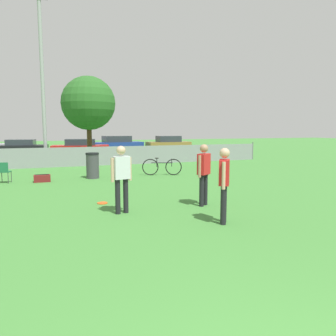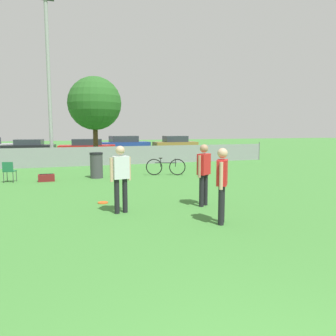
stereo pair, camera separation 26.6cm
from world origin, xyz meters
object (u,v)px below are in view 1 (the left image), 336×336
object	(u,v)px
folding_chair_sideline	(4,171)
parked_car_tan	(168,144)
player_thrower_red	(204,170)
parked_car_dark	(21,147)
gear_bag_sideline	(42,178)
parked_car_red	(81,148)
player_defender_red	(224,180)
player_receiver_white	(121,174)
frisbee_disc	(102,203)
tree_near_pole	(88,103)
parked_car_blue	(117,144)
light_pole	(42,68)
bicycle_sideline	(162,167)
trash_bin	(93,165)

from	to	relation	value
folding_chair_sideline	parked_car_tan	world-z (taller)	parked_car_tan
parked_car_tan	player_thrower_red	bearing A→B (deg)	-107.73
parked_car_dark	gear_bag_sideline	bearing A→B (deg)	-75.35
parked_car_dark	parked_car_red	size ratio (longest dim) A/B	0.92
player_defender_red	folding_chair_sideline	size ratio (longest dim) A/B	2.06
gear_bag_sideline	parked_car_dark	distance (m)	14.86
folding_chair_sideline	player_receiver_white	bearing A→B (deg)	131.48
player_receiver_white	player_thrower_red	bearing A→B (deg)	-11.64
frisbee_disc	tree_near_pole	bearing A→B (deg)	83.78
parked_car_blue	parked_car_tan	world-z (taller)	parked_car_blue
gear_bag_sideline	light_pole	bearing A→B (deg)	87.79
player_receiver_white	bicycle_sideline	size ratio (longest dim) A/B	0.99
light_pole	player_defender_red	world-z (taller)	light_pole
parked_car_red	parked_car_blue	size ratio (longest dim) A/B	0.97
tree_near_pole	parked_car_red	distance (m)	5.32
player_thrower_red	gear_bag_sideline	world-z (taller)	player_thrower_red
tree_near_pole	parked_car_tan	xyz separation A→B (m)	(8.11, 6.46, -3.08)
trash_bin	light_pole	bearing A→B (deg)	107.84
light_pole	player_receiver_white	xyz separation A→B (m)	(1.65, -11.95, -4.51)
bicycle_sideline	gear_bag_sideline	world-z (taller)	bicycle_sideline
folding_chair_sideline	parked_car_tan	bearing A→B (deg)	-117.32
player_defender_red	parked_car_blue	size ratio (longest dim) A/B	0.36
light_pole	bicycle_sideline	distance (m)	9.23
player_thrower_red	trash_bin	world-z (taller)	player_thrower_red
bicycle_sideline	tree_near_pole	bearing A→B (deg)	125.17
player_receiver_white	parked_car_tan	xyz separation A→B (m)	(9.23, 20.59, -0.30)
folding_chair_sideline	parked_car_dark	distance (m)	14.58
parked_car_dark	parked_car_red	xyz separation A→B (m)	(4.40, -2.36, 0.01)
frisbee_disc	parked_car_red	xyz separation A→B (m)	(1.28, 17.16, 0.64)
bicycle_sideline	parked_car_red	size ratio (longest dim) A/B	0.38
gear_bag_sideline	parked_car_dark	size ratio (longest dim) A/B	0.15
bicycle_sideline	parked_car_dark	size ratio (longest dim) A/B	0.41
light_pole	gear_bag_sideline	xyz separation A→B (m)	(-0.23, -5.93, -5.37)
trash_bin	gear_bag_sideline	bearing A→B (deg)	-172.84
parked_car_dark	parked_car_tan	bearing A→B (deg)	7.85
light_pole	folding_chair_sideline	xyz separation A→B (m)	(-1.62, -5.73, -5.01)
bicycle_sideline	parked_car_blue	size ratio (longest dim) A/B	0.37
bicycle_sideline	trash_bin	xyz separation A→B (m)	(-3.13, 0.19, 0.17)
player_receiver_white	frisbee_disc	xyz separation A→B (m)	(-0.28, 1.28, -0.99)
light_pole	parked_car_dark	bearing A→B (deg)	101.16
light_pole	parked_car_red	size ratio (longest dim) A/B	2.08
trash_bin	gear_bag_sideline	world-z (taller)	trash_bin
parked_car_dark	parked_car_blue	bearing A→B (deg)	13.41
player_thrower_red	player_receiver_white	xyz separation A→B (m)	(-2.32, -0.01, 0.00)
light_pole	bicycle_sideline	world-z (taller)	light_pole
tree_near_pole	parked_car_red	xyz separation A→B (m)	(-0.12, 4.31, -3.12)
parked_car_blue	gear_bag_sideline	bearing A→B (deg)	-116.85
tree_near_pole	folding_chair_sideline	distance (m)	9.62
parked_car_dark	parked_car_tan	world-z (taller)	parked_car_tan
player_defender_red	parked_car_dark	xyz separation A→B (m)	(-5.35, 22.48, -0.35)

